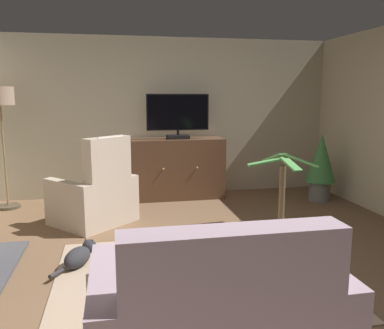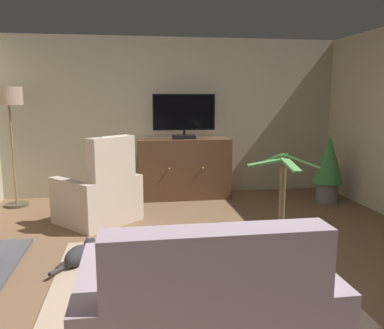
{
  "view_description": "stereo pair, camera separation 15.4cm",
  "coord_description": "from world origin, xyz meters",
  "px_view_note": "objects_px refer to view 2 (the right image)",
  "views": [
    {
      "loc": [
        -0.88,
        -3.44,
        1.66
      ],
      "look_at": [
        -0.13,
        0.37,
        0.99
      ],
      "focal_mm": 37.45,
      "sensor_mm": 36.0,
      "label": 1
    },
    {
      "loc": [
        -0.73,
        -3.46,
        1.66
      ],
      "look_at": [
        -0.13,
        0.37,
        0.99
      ],
      "focal_mm": 37.45,
      "sensor_mm": 36.0,
      "label": 2
    }
  ],
  "objects_px": {
    "tv_remote": "(192,230)",
    "cat": "(80,254)",
    "floor_lamp": "(9,109)",
    "television": "(184,115)",
    "potted_plant_leafy_by_curtain": "(281,234)",
    "sofa_floral": "(205,324)",
    "coffee_table": "(179,241)",
    "armchair_near_window": "(100,196)",
    "tv_cabinet": "(184,170)",
    "potted_plant_on_hearth_side": "(328,165)",
    "folded_newspaper": "(173,239)"
  },
  "relations": [
    {
      "from": "potted_plant_on_hearth_side",
      "to": "floor_lamp",
      "type": "xyz_separation_m",
      "value": [
        -4.77,
        0.49,
        0.86
      ]
    },
    {
      "from": "potted_plant_on_hearth_side",
      "to": "tv_remote",
      "type": "bearing_deg",
      "value": -137.8
    },
    {
      "from": "sofa_floral",
      "to": "tv_cabinet",
      "type": "bearing_deg",
      "value": 83.93
    },
    {
      "from": "floor_lamp",
      "to": "coffee_table",
      "type": "bearing_deg",
      "value": -53.43
    },
    {
      "from": "tv_remote",
      "to": "folded_newspaper",
      "type": "relative_size",
      "value": 0.57
    },
    {
      "from": "sofa_floral",
      "to": "cat",
      "type": "bearing_deg",
      "value": 117.3
    },
    {
      "from": "television",
      "to": "potted_plant_on_hearth_side",
      "type": "distance_m",
      "value": 2.38
    },
    {
      "from": "sofa_floral",
      "to": "potted_plant_leafy_by_curtain",
      "type": "bearing_deg",
      "value": 54.96
    },
    {
      "from": "tv_remote",
      "to": "cat",
      "type": "height_order",
      "value": "tv_remote"
    },
    {
      "from": "sofa_floral",
      "to": "tv_remote",
      "type": "bearing_deg",
      "value": 84.15
    },
    {
      "from": "coffee_table",
      "to": "floor_lamp",
      "type": "xyz_separation_m",
      "value": [
        -2.13,
        2.87,
        1.07
      ]
    },
    {
      "from": "folded_newspaper",
      "to": "potted_plant_leafy_by_curtain",
      "type": "bearing_deg",
      "value": 34.08
    },
    {
      "from": "tv_remote",
      "to": "floor_lamp",
      "type": "bearing_deg",
      "value": 110.97
    },
    {
      "from": "folded_newspaper",
      "to": "armchair_near_window",
      "type": "relative_size",
      "value": 0.25
    },
    {
      "from": "tv_remote",
      "to": "cat",
      "type": "distance_m",
      "value": 1.2
    },
    {
      "from": "folded_newspaper",
      "to": "floor_lamp",
      "type": "height_order",
      "value": "floor_lamp"
    },
    {
      "from": "coffee_table",
      "to": "potted_plant_on_hearth_side",
      "type": "relative_size",
      "value": 0.99
    },
    {
      "from": "coffee_table",
      "to": "potted_plant_on_hearth_side",
      "type": "height_order",
      "value": "potted_plant_on_hearth_side"
    },
    {
      "from": "sofa_floral",
      "to": "potted_plant_on_hearth_side",
      "type": "xyz_separation_m",
      "value": [
        2.64,
        3.62,
        0.25
      ]
    },
    {
      "from": "television",
      "to": "floor_lamp",
      "type": "bearing_deg",
      "value": -178.17
    },
    {
      "from": "tv_cabinet",
      "to": "potted_plant_on_hearth_side",
      "type": "xyz_separation_m",
      "value": [
        2.19,
        -0.63,
        0.13
      ]
    },
    {
      "from": "folded_newspaper",
      "to": "cat",
      "type": "height_order",
      "value": "folded_newspaper"
    },
    {
      "from": "television",
      "to": "sofa_floral",
      "type": "bearing_deg",
      "value": -96.15
    },
    {
      "from": "coffee_table",
      "to": "tv_remote",
      "type": "xyz_separation_m",
      "value": [
        0.14,
        0.11,
        0.06
      ]
    },
    {
      "from": "coffee_table",
      "to": "armchair_near_window",
      "type": "xyz_separation_m",
      "value": [
        -0.81,
        1.87,
        -0.03
      ]
    },
    {
      "from": "folded_newspaper",
      "to": "coffee_table",
      "type": "bearing_deg",
      "value": 70.98
    },
    {
      "from": "sofa_floral",
      "to": "potted_plant_leafy_by_curtain",
      "type": "xyz_separation_m",
      "value": [
        1.04,
        1.49,
        -0.03
      ]
    },
    {
      "from": "coffee_table",
      "to": "sofa_floral",
      "type": "distance_m",
      "value": 1.25
    },
    {
      "from": "sofa_floral",
      "to": "cat",
      "type": "xyz_separation_m",
      "value": [
        -0.92,
        1.79,
        -0.24
      ]
    },
    {
      "from": "coffee_table",
      "to": "tv_remote",
      "type": "bearing_deg",
      "value": 37.24
    },
    {
      "from": "tv_remote",
      "to": "television",
      "type": "bearing_deg",
      "value": 65.3
    },
    {
      "from": "cat",
      "to": "television",
      "type": "bearing_deg",
      "value": 60.25
    },
    {
      "from": "television",
      "to": "coffee_table",
      "type": "xyz_separation_m",
      "value": [
        -0.45,
        -2.95,
        -0.96
      ]
    },
    {
      "from": "television",
      "to": "potted_plant_leafy_by_curtain",
      "type": "distance_m",
      "value": 2.96
    },
    {
      "from": "television",
      "to": "potted_plant_on_hearth_side",
      "type": "xyz_separation_m",
      "value": [
        2.19,
        -0.58,
        -0.75
      ]
    },
    {
      "from": "floor_lamp",
      "to": "television",
      "type": "bearing_deg",
      "value": 1.83
    },
    {
      "from": "coffee_table",
      "to": "sofa_floral",
      "type": "bearing_deg",
      "value": -89.94
    },
    {
      "from": "coffee_table",
      "to": "floor_lamp",
      "type": "bearing_deg",
      "value": 126.57
    },
    {
      "from": "television",
      "to": "cat",
      "type": "bearing_deg",
      "value": -119.75
    },
    {
      "from": "armchair_near_window",
      "to": "cat",
      "type": "height_order",
      "value": "armchair_near_window"
    },
    {
      "from": "tv_remote",
      "to": "armchair_near_window",
      "type": "xyz_separation_m",
      "value": [
        -0.95,
        1.77,
        -0.09
      ]
    },
    {
      "from": "floor_lamp",
      "to": "armchair_near_window",
      "type": "bearing_deg",
      "value": -37.04
    },
    {
      "from": "sofa_floral",
      "to": "armchair_near_window",
      "type": "xyz_separation_m",
      "value": [
        -0.81,
        3.12,
        0.01
      ]
    },
    {
      "from": "television",
      "to": "armchair_near_window",
      "type": "height_order",
      "value": "television"
    },
    {
      "from": "television",
      "to": "potted_plant_on_hearth_side",
      "type": "bearing_deg",
      "value": -14.78
    },
    {
      "from": "tv_cabinet",
      "to": "cat",
      "type": "relative_size",
      "value": 2.42
    },
    {
      "from": "television",
      "to": "armchair_near_window",
      "type": "distance_m",
      "value": 1.93
    },
    {
      "from": "tv_remote",
      "to": "cat",
      "type": "relative_size",
      "value": 0.28
    },
    {
      "from": "potted_plant_leafy_by_curtain",
      "to": "potted_plant_on_hearth_side",
      "type": "distance_m",
      "value": 2.68
    },
    {
      "from": "cat",
      "to": "tv_remote",
      "type": "bearing_deg",
      "value": -22.37
    }
  ]
}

